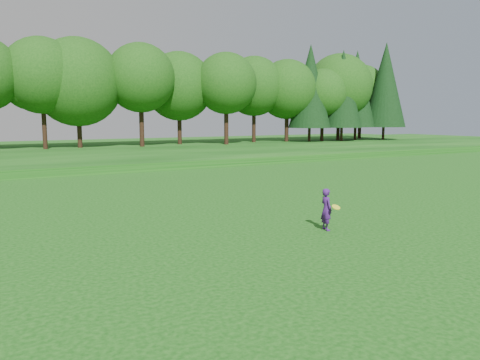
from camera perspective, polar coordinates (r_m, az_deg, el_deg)
ground at (r=15.35m, az=5.00°, el=-6.54°), size 140.00×140.00×0.00m
berm at (r=47.05m, az=-19.71°, el=3.00°), size 130.00×30.00×0.60m
walking_path at (r=33.47m, az=-15.20°, el=0.98°), size 130.00×1.60×0.04m
treeline at (r=51.04m, az=-20.97°, el=12.04°), size 104.00×7.00×15.00m
woman at (r=15.88m, az=10.49°, el=-3.54°), size 0.42×0.88×1.41m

